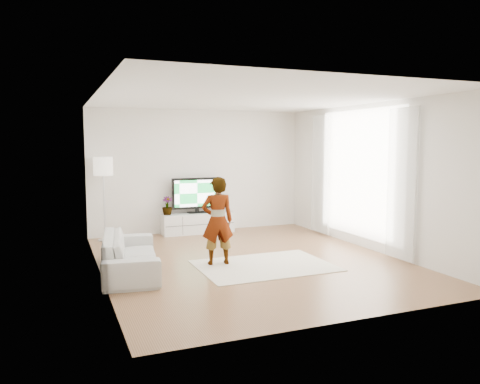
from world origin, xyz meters
name	(u,v)px	position (x,y,z in m)	size (l,w,h in m)	color
floor	(250,261)	(0.00, 0.00, 0.00)	(6.00, 6.00, 0.00)	#916541
ceiling	(250,98)	(0.00, 0.00, 2.80)	(6.00, 6.00, 0.00)	white
wall_left	(99,186)	(-2.50, 0.00, 1.40)	(0.02, 6.00, 2.80)	silver
wall_right	(370,177)	(2.50, 0.00, 1.40)	(0.02, 6.00, 2.80)	silver
wall_back	(199,171)	(0.00, 3.00, 1.40)	(5.00, 0.02, 2.80)	silver
wall_front	(354,201)	(0.00, -3.00, 1.40)	(5.00, 0.02, 2.80)	silver
window	(360,173)	(2.48, 0.30, 1.45)	(0.01, 2.60, 2.50)	white
curtain_near	(402,184)	(2.40, -1.00, 1.35)	(0.04, 0.70, 2.60)	white
curtain_far	(321,174)	(2.40, 1.60, 1.35)	(0.04, 0.70, 2.60)	white
media_console	(198,223)	(-0.12, 2.76, 0.23)	(1.64, 0.47, 0.46)	white
television	(197,194)	(-0.12, 2.79, 0.90)	(1.15, 0.23, 0.80)	black
game_console	(227,207)	(0.60, 2.76, 0.57)	(0.06, 0.16, 0.21)	white
potted_plant	(167,206)	(-0.81, 2.77, 0.66)	(0.23, 0.23, 0.41)	#3F7238
rug	(265,266)	(0.09, -0.42, 0.01)	(2.21, 1.59, 0.01)	beige
player	(217,221)	(-0.61, -0.04, 0.75)	(0.54, 0.35, 1.48)	#334772
sofa	(130,254)	(-2.05, 0.02, 0.30)	(2.09, 0.82, 0.61)	beige
floor_lamp	(103,170)	(-2.16, 2.70, 1.49)	(0.39, 0.39, 1.76)	silver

